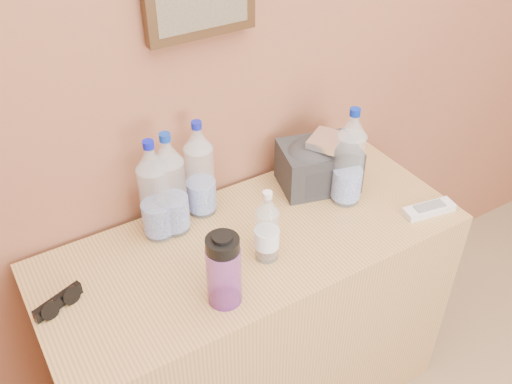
{
  "coord_description": "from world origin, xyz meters",
  "views": [
    {
      "loc": [
        -0.76,
        0.7,
        1.85
      ],
      "look_at": [
        -0.15,
        1.71,
        0.94
      ],
      "focal_mm": 40.0,
      "sensor_mm": 36.0,
      "label": 1
    }
  ],
  "objects_px": {
    "toiletry_bag": "(318,163)",
    "foil_packet": "(327,141)",
    "pet_large_a": "(155,195)",
    "pet_small": "(267,230)",
    "pet_large_c": "(200,174)",
    "nalgene_bottle": "(224,269)",
    "sunglasses": "(58,302)",
    "pet_large_b": "(171,189)",
    "ac_remote": "(429,209)",
    "dresser": "(253,327)",
    "pet_large_d": "(349,162)"
  },
  "relations": [
    {
      "from": "pet_large_a",
      "to": "foil_packet",
      "type": "relative_size",
      "value": 2.84
    },
    {
      "from": "toiletry_bag",
      "to": "foil_packet",
      "type": "bearing_deg",
      "value": -51.12
    },
    {
      "from": "nalgene_bottle",
      "to": "ac_remote",
      "type": "relative_size",
      "value": 1.32
    },
    {
      "from": "sunglasses",
      "to": "dresser",
      "type": "bearing_deg",
      "value": -24.12
    },
    {
      "from": "pet_large_d",
      "to": "foil_packet",
      "type": "relative_size",
      "value": 2.89
    },
    {
      "from": "foil_packet",
      "to": "nalgene_bottle",
      "type": "bearing_deg",
      "value": -152.77
    },
    {
      "from": "dresser",
      "to": "foil_packet",
      "type": "xyz_separation_m",
      "value": [
        0.32,
        0.1,
        0.55
      ]
    },
    {
      "from": "pet_large_b",
      "to": "pet_large_d",
      "type": "bearing_deg",
      "value": -16.42
    },
    {
      "from": "pet_large_a",
      "to": "toiletry_bag",
      "type": "height_order",
      "value": "pet_large_a"
    },
    {
      "from": "pet_large_c",
      "to": "pet_small",
      "type": "xyz_separation_m",
      "value": [
        0.06,
        -0.27,
        -0.04
      ]
    },
    {
      "from": "dresser",
      "to": "toiletry_bag",
      "type": "xyz_separation_m",
      "value": [
        0.31,
        0.12,
        0.46
      ]
    },
    {
      "from": "pet_large_a",
      "to": "pet_large_b",
      "type": "xyz_separation_m",
      "value": [
        0.05,
        -0.0,
        0.0
      ]
    },
    {
      "from": "pet_large_a",
      "to": "pet_small",
      "type": "xyz_separation_m",
      "value": [
        0.21,
        -0.24,
        -0.04
      ]
    },
    {
      "from": "pet_large_b",
      "to": "toiletry_bag",
      "type": "bearing_deg",
      "value": -4.71
    },
    {
      "from": "sunglasses",
      "to": "ac_remote",
      "type": "xyz_separation_m",
      "value": [
        1.05,
        -0.21,
        -0.01
      ]
    },
    {
      "from": "sunglasses",
      "to": "pet_large_a",
      "type": "bearing_deg",
      "value": 0.69
    },
    {
      "from": "nalgene_bottle",
      "to": "sunglasses",
      "type": "distance_m",
      "value": 0.42
    },
    {
      "from": "pet_large_a",
      "to": "nalgene_bottle",
      "type": "xyz_separation_m",
      "value": [
        0.04,
        -0.31,
        -0.03
      ]
    },
    {
      "from": "toiletry_bag",
      "to": "foil_packet",
      "type": "xyz_separation_m",
      "value": [
        0.01,
        -0.02,
        0.09
      ]
    },
    {
      "from": "pet_small",
      "to": "sunglasses",
      "type": "distance_m",
      "value": 0.55
    },
    {
      "from": "pet_large_d",
      "to": "pet_large_a",
      "type": "bearing_deg",
      "value": 164.71
    },
    {
      "from": "pet_large_c",
      "to": "nalgene_bottle",
      "type": "bearing_deg",
      "value": -108.13
    },
    {
      "from": "pet_large_d",
      "to": "foil_packet",
      "type": "bearing_deg",
      "value": 101.28
    },
    {
      "from": "sunglasses",
      "to": "nalgene_bottle",
      "type": "bearing_deg",
      "value": -47.77
    },
    {
      "from": "pet_large_c",
      "to": "nalgene_bottle",
      "type": "xyz_separation_m",
      "value": [
        -0.11,
        -0.35,
        -0.03
      ]
    },
    {
      "from": "pet_small",
      "to": "sunglasses",
      "type": "height_order",
      "value": "pet_small"
    },
    {
      "from": "pet_large_d",
      "to": "toiletry_bag",
      "type": "relative_size",
      "value": 1.35
    },
    {
      "from": "pet_large_d",
      "to": "nalgene_bottle",
      "type": "xyz_separation_m",
      "value": [
        -0.51,
        -0.16,
        -0.04
      ]
    },
    {
      "from": "pet_large_a",
      "to": "pet_large_b",
      "type": "bearing_deg",
      "value": -2.22
    },
    {
      "from": "pet_large_c",
      "to": "toiletry_bag",
      "type": "xyz_separation_m",
      "value": [
        0.37,
        -0.07,
        -0.06
      ]
    },
    {
      "from": "pet_large_b",
      "to": "pet_large_a",
      "type": "bearing_deg",
      "value": 177.78
    },
    {
      "from": "toiletry_bag",
      "to": "foil_packet",
      "type": "height_order",
      "value": "foil_packet"
    },
    {
      "from": "pet_large_a",
      "to": "pet_small",
      "type": "bearing_deg",
      "value": -48.78
    },
    {
      "from": "pet_large_a",
      "to": "nalgene_bottle",
      "type": "bearing_deg",
      "value": -83.0
    },
    {
      "from": "pet_large_b",
      "to": "ac_remote",
      "type": "xyz_separation_m",
      "value": [
        0.68,
        -0.33,
        -0.13
      ]
    },
    {
      "from": "sunglasses",
      "to": "toiletry_bag",
      "type": "distance_m",
      "value": 0.86
    },
    {
      "from": "ac_remote",
      "to": "toiletry_bag",
      "type": "height_order",
      "value": "toiletry_bag"
    },
    {
      "from": "pet_small",
      "to": "ac_remote",
      "type": "height_order",
      "value": "pet_small"
    },
    {
      "from": "nalgene_bottle",
      "to": "toiletry_bag",
      "type": "height_order",
      "value": "nalgene_bottle"
    },
    {
      "from": "pet_large_a",
      "to": "toiletry_bag",
      "type": "relative_size",
      "value": 1.33
    },
    {
      "from": "sunglasses",
      "to": "pet_large_d",
      "type": "bearing_deg",
      "value": -21.78
    },
    {
      "from": "pet_large_d",
      "to": "foil_packet",
      "type": "xyz_separation_m",
      "value": [
        -0.02,
        0.09,
        0.03
      ]
    },
    {
      "from": "ac_remote",
      "to": "foil_packet",
      "type": "height_order",
      "value": "foil_packet"
    },
    {
      "from": "pet_large_a",
      "to": "pet_small",
      "type": "height_order",
      "value": "pet_large_a"
    },
    {
      "from": "pet_large_a",
      "to": "pet_small",
      "type": "distance_m",
      "value": 0.32
    },
    {
      "from": "sunglasses",
      "to": "foil_packet",
      "type": "bearing_deg",
      "value": -15.8
    },
    {
      "from": "pet_large_c",
      "to": "toiletry_bag",
      "type": "distance_m",
      "value": 0.38
    },
    {
      "from": "pet_large_a",
      "to": "pet_large_d",
      "type": "xyz_separation_m",
      "value": [
        0.55,
        -0.15,
        0.0
      ]
    },
    {
      "from": "pet_large_d",
      "to": "pet_small",
      "type": "relative_size",
      "value": 1.43
    },
    {
      "from": "pet_large_c",
      "to": "toiletry_bag",
      "type": "relative_size",
      "value": 1.31
    }
  ]
}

